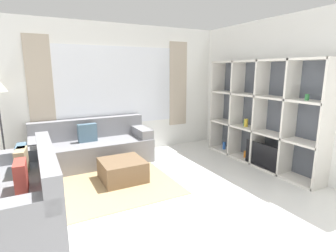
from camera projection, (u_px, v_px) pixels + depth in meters
ground_plane at (217, 239)px, 2.83m from camera, size 16.00×16.00×0.00m
wall_back at (117, 90)px, 5.49m from camera, size 5.85×0.11×2.70m
wall_right at (262, 92)px, 5.08m from camera, size 0.07×4.59×2.70m
area_rug at (82, 187)px, 4.05m from camera, size 2.76×1.94×0.01m
shelving_unit at (262, 115)px, 4.90m from camera, size 0.38×2.56×1.96m
couch_main at (93, 148)px, 5.02m from camera, size 2.18×0.83×0.84m
couch_side at (25, 192)px, 3.19m from camera, size 0.83×1.97×0.84m
ottoman at (123, 170)px, 4.28m from camera, size 0.68×0.67×0.35m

